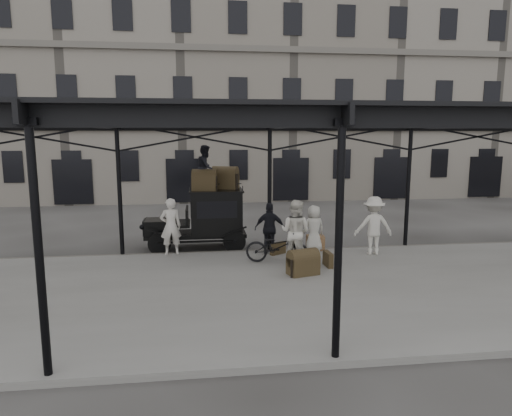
{
  "coord_description": "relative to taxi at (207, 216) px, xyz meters",
  "views": [
    {
      "loc": [
        -2.42,
        -13.33,
        4.17
      ],
      "look_at": [
        -0.52,
        1.6,
        1.7
      ],
      "focal_mm": 32.0,
      "sensor_mm": 36.0,
      "label": 1
    }
  ],
  "objects": [
    {
      "name": "ground",
      "position": [
        2.12,
        -3.02,
        -1.2
      ],
      "size": [
        120.0,
        120.0,
        0.0
      ],
      "primitive_type": "plane",
      "color": "#383533",
      "rests_on": "ground"
    },
    {
      "name": "platform",
      "position": [
        2.12,
        -5.02,
        -1.13
      ],
      "size": [
        28.0,
        8.0,
        0.15
      ],
      "primitive_type": "cube",
      "color": "slate",
      "rests_on": "ground"
    },
    {
      "name": "canopy",
      "position": [
        2.12,
        -4.74,
        3.39
      ],
      "size": [
        22.5,
        9.0,
        4.74
      ],
      "color": "black",
      "rests_on": "ground"
    },
    {
      "name": "building_frontage",
      "position": [
        2.12,
        14.98,
        5.8
      ],
      "size": [
        64.0,
        8.0,
        14.0
      ],
      "primitive_type": "cube",
      "color": "slate",
      "rests_on": "ground"
    },
    {
      "name": "taxi",
      "position": [
        0.0,
        0.0,
        0.0
      ],
      "size": [
        3.65,
        1.55,
        2.18
      ],
      "color": "black",
      "rests_on": "ground"
    },
    {
      "name": "porter_left",
      "position": [
        -1.25,
        -1.22,
        -0.1
      ],
      "size": [
        0.75,
        0.55,
        1.91
      ],
      "primitive_type": "imported",
      "rotation": [
        0.0,
        0.0,
        3.29
      ],
      "color": "beige",
      "rests_on": "platform"
    },
    {
      "name": "porter_midleft",
      "position": [
        2.66,
        -2.78,
        -0.05
      ],
      "size": [
        1.23,
        1.19,
        2.0
      ],
      "primitive_type": "imported",
      "rotation": [
        0.0,
        0.0,
        2.51
      ],
      "color": "silver",
      "rests_on": "platform"
    },
    {
      "name": "porter_centre",
      "position": [
        3.59,
        -1.43,
        -0.25
      ],
      "size": [
        0.87,
        0.67,
        1.6
      ],
      "primitive_type": "imported",
      "rotation": [
        0.0,
        0.0,
        3.36
      ],
      "color": "beige",
      "rests_on": "platform"
    },
    {
      "name": "porter_official",
      "position": [
        2.05,
        -1.59,
        -0.18
      ],
      "size": [
        1.09,
        0.63,
        1.74
      ],
      "primitive_type": "imported",
      "rotation": [
        0.0,
        0.0,
        2.93
      ],
      "color": "black",
      "rests_on": "platform"
    },
    {
      "name": "porter_right",
      "position": [
        5.46,
        -2.07,
        -0.07
      ],
      "size": [
        1.32,
        0.84,
        1.96
      ],
      "primitive_type": "imported",
      "rotation": [
        0.0,
        0.0,
        3.05
      ],
      "color": "beige",
      "rests_on": "platform"
    },
    {
      "name": "bicycle",
      "position": [
        2.1,
        -2.69,
        -0.53
      ],
      "size": [
        2.09,
        1.22,
        1.04
      ],
      "primitive_type": "imported",
      "rotation": [
        0.0,
        0.0,
        1.29
      ],
      "color": "black",
      "rests_on": "platform"
    },
    {
      "name": "porter_roof",
      "position": [
        -0.03,
        -0.1,
        1.77
      ],
      "size": [
        0.77,
        0.89,
        1.58
      ],
      "primitive_type": "imported",
      "rotation": [
        0.0,
        0.0,
        1.33
      ],
      "color": "black",
      "rests_on": "taxi"
    },
    {
      "name": "steamer_trunk_roof_near",
      "position": [
        -0.08,
        -0.25,
        1.29
      ],
      "size": [
        0.93,
        0.67,
        0.63
      ],
      "primitive_type": null,
      "rotation": [
        0.0,
        0.0,
        -0.18
      ],
      "color": "#453720",
      "rests_on": "taxi"
    },
    {
      "name": "steamer_trunk_roof_far",
      "position": [
        0.67,
        0.2,
        1.31
      ],
      "size": [
        1.06,
        0.87,
        0.67
      ],
      "primitive_type": null,
      "rotation": [
        0.0,
        0.0,
        -0.39
      ],
      "color": "#453720",
      "rests_on": "taxi"
    },
    {
      "name": "steamer_trunk_platform",
      "position": [
        2.64,
        -3.95,
        -0.74
      ],
      "size": [
        0.96,
        0.73,
        0.62
      ],
      "primitive_type": null,
      "rotation": [
        0.0,
        0.0,
        0.28
      ],
      "color": "#453720",
      "rests_on": "platform"
    },
    {
      "name": "wicker_hamper",
      "position": [
        3.71,
        -1.22,
        -0.8
      ],
      "size": [
        0.64,
        0.5,
        0.5
      ],
      "primitive_type": "cube",
      "rotation": [
        0.0,
        0.0,
        -0.09
      ],
      "color": "olive",
      "rests_on": "platform"
    },
    {
      "name": "suitcase_upright",
      "position": [
        3.58,
        -3.26,
        -0.83
      ],
      "size": [
        0.18,
        0.61,
        0.45
      ],
      "primitive_type": "cube",
      "rotation": [
        0.0,
        0.0,
        0.05
      ],
      "color": "#453720",
      "rests_on": "platform"
    },
    {
      "name": "suitcase_flat",
      "position": [
        2.31,
        -1.67,
        -0.85
      ],
      "size": [
        0.59,
        0.45,
        0.4
      ],
      "primitive_type": "cube",
      "rotation": [
        0.0,
        0.0,
        0.56
      ],
      "color": "#453720",
      "rests_on": "platform"
    }
  ]
}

